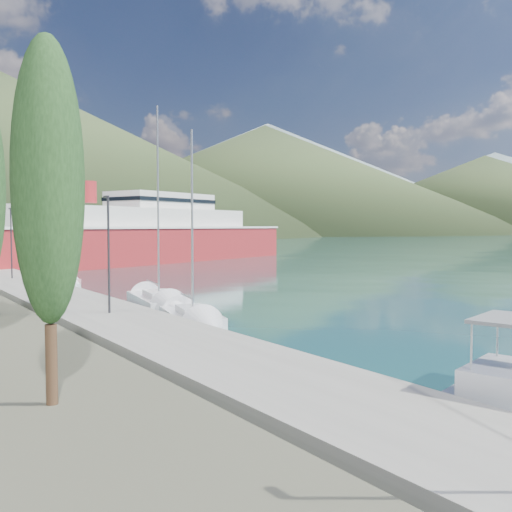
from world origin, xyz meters
TOP-DOWN VIEW (x-y plane):
  - quay at (-9.00, 26.00)m, footprint 5.00×88.00m
  - hills_far at (138.59, 618.73)m, footprint 1480.00×900.00m
  - hills_near at (98.04, 372.50)m, footprint 1010.00×520.00m
  - lamp_posts at (-9.00, 14.22)m, footprint 0.15×48.45m
  - sailboat_near at (-5.48, 10.99)m, footprint 4.14×8.15m
  - sailboat_mid at (-4.23, 17.51)m, footprint 4.24×9.95m
  - sailboat_far at (-6.05, 32.16)m, footprint 4.17×7.17m
  - ferry at (12.76, 63.96)m, footprint 59.97×33.66m

SIDE VIEW (x-z plane):
  - sailboat_far at x=-6.05m, z-range -4.73..5.31m
  - sailboat_near at x=-5.48m, z-range -5.32..5.93m
  - sailboat_mid at x=-4.23m, z-range -6.61..7.27m
  - quay at x=-9.00m, z-range 0.00..0.80m
  - ferry at x=12.76m, z-range -2.31..9.51m
  - lamp_posts at x=-9.00m, z-range 1.05..7.11m
  - hills_near at x=98.04m, z-range -8.32..106.68m
  - hills_far at x=138.59m, z-range -12.61..167.39m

